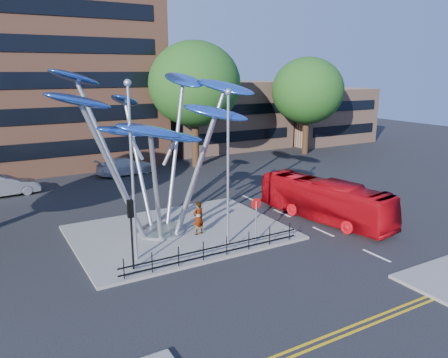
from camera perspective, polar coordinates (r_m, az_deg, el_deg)
ground at (r=21.58m, az=3.47°, el=-11.61°), size 120.00×120.00×0.00m
traffic_island at (r=25.96m, az=-5.77°, el=-6.93°), size 12.00×9.00×0.15m
double_yellow_near at (r=17.54m, az=14.93°, el=-18.60°), size 40.00×0.12×0.01m
double_yellow_far at (r=17.37m, az=15.66°, el=-19.01°), size 40.00×0.12×0.01m
brick_tower at (r=48.75m, az=-25.69°, el=19.39°), size 25.00×15.00×30.00m
low_building_near at (r=53.67m, az=0.12°, el=8.31°), size 15.00×8.00×8.00m
low_building_far at (r=60.44m, az=12.77°, el=8.13°), size 12.00×8.00×7.00m
tree_right at (r=42.59m, az=-3.87°, el=12.24°), size 8.80×8.80×12.11m
tree_far at (r=50.40m, az=10.85°, el=11.24°), size 8.00×8.00×10.81m
leaf_sculpture at (r=24.60m, az=-9.11°, el=8.12°), size 12.72×9.54×9.51m
street_lamp_left at (r=21.05m, az=-12.00°, el=2.84°), size 0.36×0.36×8.80m
street_lamp_right at (r=22.67m, az=0.53°, el=3.26°), size 0.36×0.36×8.30m
traffic_light_island at (r=20.68m, az=-12.06°, el=-5.23°), size 0.28×0.18×3.42m
no_entry_sign_island at (r=23.88m, az=4.21°, el=-4.35°), size 0.60×0.10×2.45m
pedestrian_railing_front at (r=22.20m, az=-1.15°, el=-9.26°), size 10.00×0.06×1.00m
red_bus at (r=28.48m, az=13.00°, el=-2.70°), size 3.64×9.62×2.62m
pedestrian at (r=25.04m, az=-3.37°, el=-5.11°), size 0.80×0.62×1.96m
parked_car_mid at (r=37.10m, az=-26.60°, el=-0.82°), size 4.82×1.98×1.55m
parked_car_right at (r=41.08m, az=-12.73°, el=1.64°), size 5.57×2.86×1.55m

